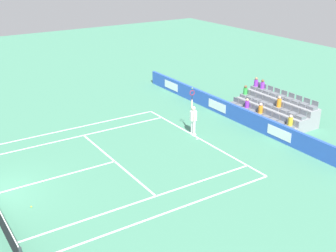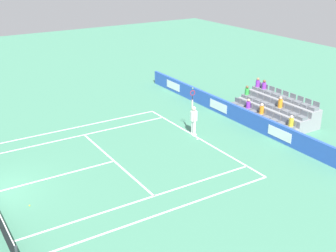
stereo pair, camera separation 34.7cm
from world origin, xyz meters
The scene contains 12 objects.
line_baseline centered at (0.00, -11.89, 0.00)m, with size 10.97×0.10×0.01m, color white.
line_service centered at (0.00, -6.40, 0.00)m, with size 8.23×0.10×0.01m, color white.
line_centre_service centered at (0.00, -3.20, 0.00)m, with size 0.10×6.40×0.01m, color white.
line_singles_sideline_left centered at (4.12, -5.95, 0.00)m, with size 0.10×11.89×0.01m, color white.
line_singles_sideline_right centered at (-4.12, -5.95, 0.00)m, with size 0.10×11.89×0.01m, color white.
line_doubles_sideline_left centered at (5.49, -5.95, 0.00)m, with size 0.10×11.89×0.01m, color white.
line_doubles_sideline_right centered at (-5.49, -5.95, 0.00)m, with size 0.10×11.89×0.01m, color white.
line_centre_mark centered at (0.00, -11.79, 0.00)m, with size 0.10×0.20×0.01m, color white.
sponsor_barrier centered at (0.00, -15.57, 0.51)m, with size 22.45×0.22×1.03m.
tennis_player centered at (0.70, -11.94, 0.99)m, with size 0.52×0.39×2.85m.
stadium_stand centered at (0.01, -17.88, 0.55)m, with size 5.58×2.85×2.10m.
loose_tennis_ball centered at (-1.98, -1.44, 0.03)m, with size 0.07×0.07×0.07m, color #D1E533.
Camera 1 is at (-18.54, 2.32, 10.21)m, focal length 46.50 mm.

